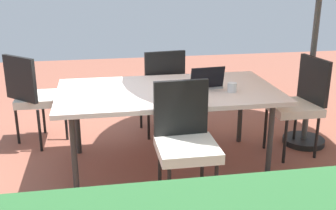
{
  "coord_description": "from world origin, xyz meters",
  "views": [
    {
      "loc": [
        0.63,
        3.61,
        1.82
      ],
      "look_at": [
        0.0,
        0.0,
        0.6
      ],
      "focal_mm": 44.52,
      "sensor_mm": 36.0,
      "label": 1
    }
  ],
  "objects_px": {
    "chair_south": "(161,87)",
    "cup": "(232,87)",
    "laptop": "(204,83)",
    "chair_west": "(299,101)",
    "chair_north": "(185,138)",
    "dining_table": "(168,95)",
    "chair_southeast": "(34,95)"
  },
  "relations": [
    {
      "from": "dining_table",
      "to": "chair_north",
      "type": "height_order",
      "value": "chair_north"
    },
    {
      "from": "chair_north",
      "to": "chair_southeast",
      "type": "relative_size",
      "value": 1.0
    },
    {
      "from": "chair_west",
      "to": "laptop",
      "type": "height_order",
      "value": "chair_west"
    },
    {
      "from": "chair_west",
      "to": "laptop",
      "type": "bearing_deg",
      "value": -96.2
    },
    {
      "from": "chair_south",
      "to": "chair_west",
      "type": "bearing_deg",
      "value": 142.99
    },
    {
      "from": "chair_north",
      "to": "chair_west",
      "type": "xyz_separation_m",
      "value": [
        -1.31,
        -0.73,
        0.0
      ]
    },
    {
      "from": "dining_table",
      "to": "chair_south",
      "type": "relative_size",
      "value": 2.05
    },
    {
      "from": "dining_table",
      "to": "chair_south",
      "type": "height_order",
      "value": "chair_south"
    },
    {
      "from": "chair_southeast",
      "to": "cup",
      "type": "bearing_deg",
      "value": -162.51
    },
    {
      "from": "chair_south",
      "to": "dining_table",
      "type": "bearing_deg",
      "value": 78.58
    },
    {
      "from": "chair_north",
      "to": "laptop",
      "type": "relative_size",
      "value": 2.85
    },
    {
      "from": "cup",
      "to": "chair_southeast",
      "type": "bearing_deg",
      "value": -25.67
    },
    {
      "from": "dining_table",
      "to": "chair_south",
      "type": "distance_m",
      "value": 0.78
    },
    {
      "from": "laptop",
      "to": "chair_south",
      "type": "bearing_deg",
      "value": -75.54
    },
    {
      "from": "chair_south",
      "to": "cup",
      "type": "distance_m",
      "value": 1.09
    },
    {
      "from": "chair_west",
      "to": "chair_southeast",
      "type": "height_order",
      "value": "same"
    },
    {
      "from": "dining_table",
      "to": "chair_southeast",
      "type": "xyz_separation_m",
      "value": [
        1.29,
        -0.72,
        -0.15
      ]
    },
    {
      "from": "dining_table",
      "to": "chair_south",
      "type": "xyz_separation_m",
      "value": [
        -0.06,
        -0.77,
        -0.15
      ]
    },
    {
      "from": "dining_table",
      "to": "laptop",
      "type": "relative_size",
      "value": 5.84
    },
    {
      "from": "laptop",
      "to": "cup",
      "type": "distance_m",
      "value": 0.27
    },
    {
      "from": "laptop",
      "to": "cup",
      "type": "relative_size",
      "value": 4.1
    },
    {
      "from": "dining_table",
      "to": "chair_southeast",
      "type": "height_order",
      "value": "chair_southeast"
    },
    {
      "from": "chair_north",
      "to": "cup",
      "type": "xyz_separation_m",
      "value": [
        -0.54,
        -0.53,
        0.24
      ]
    },
    {
      "from": "chair_southeast",
      "to": "chair_west",
      "type": "bearing_deg",
      "value": -151.38
    },
    {
      "from": "chair_south",
      "to": "chair_west",
      "type": "height_order",
      "value": "same"
    },
    {
      "from": "chair_south",
      "to": "chair_west",
      "type": "xyz_separation_m",
      "value": [
        -1.27,
        0.73,
        0.0
      ]
    },
    {
      "from": "chair_west",
      "to": "cup",
      "type": "height_order",
      "value": "chair_west"
    },
    {
      "from": "chair_south",
      "to": "laptop",
      "type": "height_order",
      "value": "chair_south"
    },
    {
      "from": "chair_south",
      "to": "laptop",
      "type": "xyz_separation_m",
      "value": [
        -0.29,
        0.77,
        0.24
      ]
    },
    {
      "from": "chair_north",
      "to": "cup",
      "type": "height_order",
      "value": "chair_north"
    },
    {
      "from": "dining_table",
      "to": "laptop",
      "type": "distance_m",
      "value": 0.36
    },
    {
      "from": "chair_south",
      "to": "laptop",
      "type": "distance_m",
      "value": 0.85
    }
  ]
}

